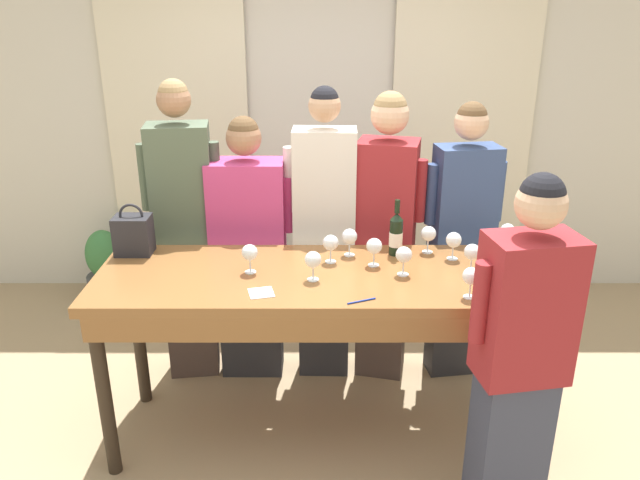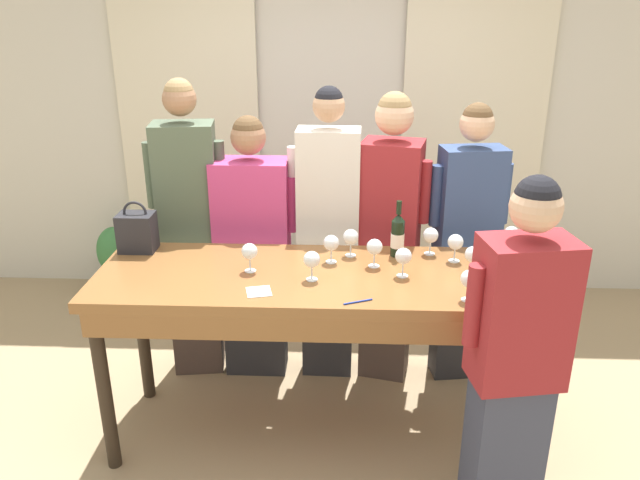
# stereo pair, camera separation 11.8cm
# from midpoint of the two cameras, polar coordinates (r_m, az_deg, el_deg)

# --- Properties ---
(ground_plane) EXTENTS (18.00, 18.00, 0.00)m
(ground_plane) POSITION_cam_midpoint_polar(r_m,az_deg,el_deg) (3.66, 0.92, -17.13)
(ground_plane) COLOR tan
(wall_back) EXTENTS (12.00, 0.06, 2.80)m
(wall_back) POSITION_cam_midpoint_polar(r_m,az_deg,el_deg) (4.90, 1.65, 11.11)
(wall_back) COLOR beige
(wall_back) RESTS_ON ground_plane
(curtain_panel_left) EXTENTS (1.07, 0.03, 2.69)m
(curtain_panel_left) POSITION_cam_midpoint_polar(r_m,az_deg,el_deg) (4.98, -11.17, 10.23)
(curtain_panel_left) COLOR beige
(curtain_panel_left) RESTS_ON ground_plane
(curtain_panel_right) EXTENTS (1.07, 0.03, 2.69)m
(curtain_panel_right) POSITION_cam_midpoint_polar(r_m,az_deg,el_deg) (4.95, 14.48, 9.90)
(curtain_panel_right) COLOR beige
(curtain_panel_right) RESTS_ON ground_plane
(tasting_bar) EXTENTS (2.26, 0.76, 0.98)m
(tasting_bar) POSITION_cam_midpoint_polar(r_m,az_deg,el_deg) (3.17, 1.00, -5.00)
(tasting_bar) COLOR brown
(tasting_bar) RESTS_ON ground_plane
(wine_bottle) EXTENTS (0.07, 0.07, 0.31)m
(wine_bottle) POSITION_cam_midpoint_polar(r_m,az_deg,el_deg) (3.34, 8.12, 0.42)
(wine_bottle) COLOR black
(wine_bottle) RESTS_ON tasting_bar
(handbag) EXTENTS (0.19, 0.14, 0.28)m
(handbag) POSITION_cam_midpoint_polar(r_m,az_deg,el_deg) (3.51, -15.46, 0.75)
(handbag) COLOR #232328
(handbag) RESTS_ON tasting_bar
(wine_glass_front_left) EXTENTS (0.08, 0.08, 0.15)m
(wine_glass_front_left) POSITION_cam_midpoint_polar(r_m,az_deg,el_deg) (3.14, -5.39, -1.09)
(wine_glass_front_left) COLOR white
(wine_glass_front_left) RESTS_ON tasting_bar
(wine_glass_front_mid) EXTENTS (0.08, 0.08, 0.15)m
(wine_glass_front_mid) POSITION_cam_midpoint_polar(r_m,az_deg,el_deg) (3.39, 11.07, 0.35)
(wine_glass_front_mid) COLOR white
(wine_glass_front_mid) RESTS_ON tasting_bar
(wine_glass_front_right) EXTENTS (0.08, 0.08, 0.15)m
(wine_glass_front_right) POSITION_cam_midpoint_polar(r_m,az_deg,el_deg) (2.92, 14.63, -3.53)
(wine_glass_front_right) COLOR white
(wine_glass_front_right) RESTS_ON tasting_bar
(wine_glass_center_left) EXTENTS (0.08, 0.08, 0.15)m
(wine_glass_center_left) POSITION_cam_midpoint_polar(r_m,az_deg,el_deg) (3.19, 14.85, -1.34)
(wine_glass_center_left) COLOR white
(wine_glass_center_left) RESTS_ON tasting_bar
(wine_glass_center_mid) EXTENTS (0.08, 0.08, 0.15)m
(wine_glass_center_mid) POSITION_cam_midpoint_polar(r_m,az_deg,el_deg) (3.23, 2.08, -0.34)
(wine_glass_center_mid) COLOR white
(wine_glass_center_mid) RESTS_ON tasting_bar
(wine_glass_center_right) EXTENTS (0.08, 0.08, 0.15)m
(wine_glass_center_right) POSITION_cam_midpoint_polar(r_m,az_deg,el_deg) (3.29, 17.57, -0.93)
(wine_glass_center_right) COLOR white
(wine_glass_center_right) RESTS_ON tasting_bar
(wine_glass_back_left) EXTENTS (0.08, 0.08, 0.15)m
(wine_glass_back_left) POSITION_cam_midpoint_polar(r_m,az_deg,el_deg) (3.52, 18.03, 0.49)
(wine_glass_back_left) COLOR white
(wine_glass_back_left) RESTS_ON tasting_bar
(wine_glass_back_mid) EXTENTS (0.08, 0.08, 0.15)m
(wine_glass_back_mid) POSITION_cam_midpoint_polar(r_m,az_deg,el_deg) (3.10, 8.72, -1.55)
(wine_glass_back_mid) COLOR white
(wine_glass_back_mid) RESTS_ON tasting_bar
(wine_glass_back_right) EXTENTS (0.08, 0.08, 0.15)m
(wine_glass_back_right) POSITION_cam_midpoint_polar(r_m,az_deg,el_deg) (3.33, 13.28, -0.23)
(wine_glass_back_right) COLOR white
(wine_glass_back_right) RESTS_ON tasting_bar
(wine_glass_near_host) EXTENTS (0.08, 0.08, 0.15)m
(wine_glass_near_host) POSITION_cam_midpoint_polar(r_m,az_deg,el_deg) (3.03, 0.36, -1.85)
(wine_glass_near_host) COLOR white
(wine_glass_near_host) RESTS_ON tasting_bar
(wine_glass_by_bottle) EXTENTS (0.08, 0.08, 0.15)m
(wine_glass_by_bottle) POSITION_cam_midpoint_polar(r_m,az_deg,el_deg) (3.32, 3.86, 0.24)
(wine_glass_by_bottle) COLOR white
(wine_glass_by_bottle) RESTS_ON tasting_bar
(wine_glass_by_handbag) EXTENTS (0.08, 0.08, 0.15)m
(wine_glass_by_handbag) POSITION_cam_midpoint_polar(r_m,az_deg,el_deg) (3.20, 6.06, -0.68)
(wine_glass_by_handbag) COLOR white
(wine_glass_by_handbag) RESTS_ON tasting_bar
(napkin) EXTENTS (0.14, 0.14, 0.00)m
(napkin) POSITION_cam_midpoint_polar(r_m,az_deg,el_deg) (2.96, -4.48, -4.75)
(napkin) COLOR white
(napkin) RESTS_ON tasting_bar
(pen) EXTENTS (0.13, 0.06, 0.01)m
(pen) POSITION_cam_midpoint_polar(r_m,az_deg,el_deg) (2.86, 4.68, -5.66)
(pen) COLOR #193399
(pen) RESTS_ON tasting_bar
(guest_olive_jacket) EXTENTS (0.47, 0.29, 1.86)m
(guest_olive_jacket) POSITION_cam_midpoint_polar(r_m,az_deg,el_deg) (3.84, -10.94, 0.91)
(guest_olive_jacket) COLOR #473833
(guest_olive_jacket) RESTS_ON ground_plane
(guest_pink_top) EXTENTS (0.56, 0.25, 1.66)m
(guest_pink_top) POSITION_cam_midpoint_polar(r_m,az_deg,el_deg) (3.82, -5.27, -0.86)
(guest_pink_top) COLOR #28282D
(guest_pink_top) RESTS_ON ground_plane
(guest_cream_sweater) EXTENTS (0.48, 0.22, 1.82)m
(guest_cream_sweater) POSITION_cam_midpoint_polar(r_m,az_deg,el_deg) (3.75, 1.65, 0.50)
(guest_cream_sweater) COLOR #28282D
(guest_cream_sweater) RESTS_ON ground_plane
(guest_striped_shirt) EXTENTS (0.46, 0.34, 1.79)m
(guest_striped_shirt) POSITION_cam_midpoint_polar(r_m,az_deg,el_deg) (3.76, 7.23, 0.31)
(guest_striped_shirt) COLOR #473833
(guest_striped_shirt) RESTS_ON ground_plane
(guest_navy_coat) EXTENTS (0.48, 0.26, 1.74)m
(guest_navy_coat) POSITION_cam_midpoint_polar(r_m,az_deg,el_deg) (3.84, 14.07, -0.19)
(guest_navy_coat) COLOR #28282D
(guest_navy_coat) RESTS_ON ground_plane
(host_pouring) EXTENTS (0.48, 0.29, 1.67)m
(host_pouring) POSITION_cam_midpoint_polar(r_m,az_deg,el_deg) (2.76, 18.59, -10.72)
(host_pouring) COLOR #383D51
(host_pouring) RESTS_ON ground_plane
(potted_plant) EXTENTS (0.31, 0.31, 0.59)m
(potted_plant) POSITION_cam_midpoint_polar(r_m,az_deg,el_deg) (5.23, -17.49, -2.12)
(potted_plant) COLOR #4C4C51
(potted_plant) RESTS_ON ground_plane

